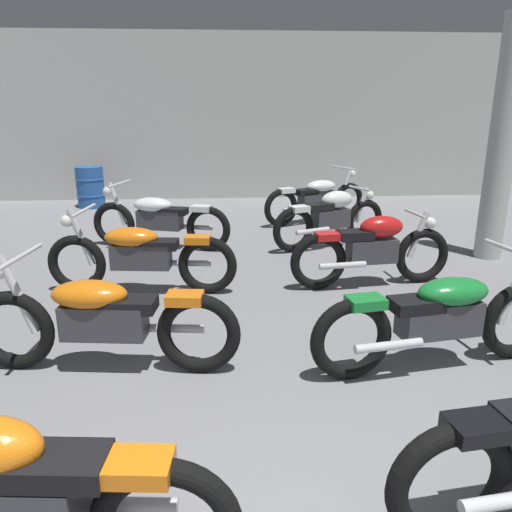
{
  "coord_description": "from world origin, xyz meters",
  "views": [
    {
      "loc": [
        -0.35,
        -0.97,
        2.07
      ],
      "look_at": [
        0.0,
        4.04,
        0.55
      ],
      "focal_mm": 35.04,
      "sensor_mm": 36.0,
      "label": 1
    }
  ],
  "objects": [
    {
      "name": "oil_drum",
      "position": [
        -3.09,
        9.7,
        0.43
      ],
      "size": [
        0.59,
        0.59,
        0.85
      ],
      "color": "#23519E",
      "rests_on": "ground"
    },
    {
      "name": "motorcycle_right_row_2",
      "position": [
        1.41,
        4.55,
        0.46
      ],
      "size": [
        1.97,
        0.54,
        0.88
      ],
      "color": "black",
      "rests_on": "ground"
    },
    {
      "name": "motorcycle_right_row_1",
      "position": [
        1.38,
        2.6,
        0.45
      ],
      "size": [
        2.16,
        0.73,
        0.97
      ],
      "color": "black",
      "rests_on": "ground"
    },
    {
      "name": "motorcycle_left_row_3",
      "position": [
        -1.29,
        6.39,
        0.45
      ],
      "size": [
        2.12,
        0.85,
        0.97
      ],
      "color": "black",
      "rests_on": "ground"
    },
    {
      "name": "support_pillar",
      "position": [
        3.41,
        5.59,
        1.6
      ],
      "size": [
        0.36,
        0.36,
        3.2
      ],
      "primitive_type": "cylinder",
      "color": "#B2B2AD",
      "rests_on": "ground"
    },
    {
      "name": "motorcycle_right_row_3",
      "position": [
        1.29,
        6.29,
        0.46
      ],
      "size": [
        1.86,
        0.87,
        0.88
      ],
      "color": "black",
      "rests_on": "ground"
    },
    {
      "name": "motorcycle_left_row_1",
      "position": [
        -1.31,
        2.74,
        0.45
      ],
      "size": [
        2.17,
        0.68,
        0.97
      ],
      "color": "black",
      "rests_on": "ground"
    },
    {
      "name": "motorcycle_left_row_2",
      "position": [
        -1.28,
        4.51,
        0.45
      ],
      "size": [
        2.17,
        0.68,
        0.97
      ],
      "color": "black",
      "rests_on": "ground"
    },
    {
      "name": "motorcycle_left_row_0",
      "position": [
        -1.27,
        0.84,
        0.46
      ],
      "size": [
        1.97,
        0.48,
        0.88
      ],
      "color": "black",
      "rests_on": "ground"
    },
    {
      "name": "back_wall",
      "position": [
        0.0,
        10.67,
        1.8
      ],
      "size": [
        12.65,
        0.24,
        3.6
      ],
      "primitive_type": "cube",
      "color": "#B2B2AD",
      "rests_on": "ground"
    },
    {
      "name": "motorcycle_right_row_4",
      "position": [
        1.39,
        7.97,
        0.45
      ],
      "size": [
        2.02,
        1.08,
        0.97
      ],
      "color": "black",
      "rests_on": "ground"
    }
  ]
}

